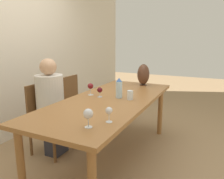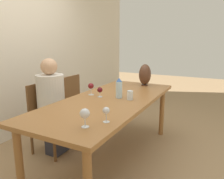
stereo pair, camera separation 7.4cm
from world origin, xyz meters
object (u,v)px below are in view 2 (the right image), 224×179
(wine_glass_2, at_px, (100,90))
(wine_glass_3, at_px, (91,86))
(chair_far, at_px, (79,103))
(water_tumbler, at_px, (130,95))
(vase, at_px, (145,75))
(wine_glass_0, at_px, (106,111))
(wine_glass_1, at_px, (85,114))
(person_near, at_px, (52,104))
(chair_near, at_px, (48,116))
(water_bottle, at_px, (119,88))

(wine_glass_2, relative_size, wine_glass_3, 0.79)
(chair_far, bearing_deg, water_tumbler, -112.21)
(vase, bearing_deg, wine_glass_2, 164.46)
(water_tumbler, height_order, wine_glass_0, wine_glass_0)
(wine_glass_0, height_order, chair_far, wine_glass_0)
(wine_glass_3, bearing_deg, wine_glass_0, -139.44)
(wine_glass_1, relative_size, wine_glass_3, 1.02)
(wine_glass_0, relative_size, wine_glass_3, 0.87)
(vase, distance_m, wine_glass_1, 1.77)
(water_tumbler, distance_m, chair_far, 1.18)
(wine_glass_2, bearing_deg, chair_far, 54.85)
(person_near, bearing_deg, chair_near, 90.00)
(vase, relative_size, chair_near, 0.36)
(vase, xyz_separation_m, wine_glass_3, (-0.86, 0.40, -0.06))
(water_tumbler, bearing_deg, person_near, 104.13)
(vase, bearing_deg, wine_glass_1, -175.81)
(water_bottle, height_order, wine_glass_0, water_bottle)
(wine_glass_0, relative_size, wine_glass_2, 1.10)
(wine_glass_2, xyz_separation_m, chair_far, (0.48, 0.67, -0.37))
(water_bottle, xyz_separation_m, person_near, (-0.26, 0.81, -0.23))
(water_bottle, height_order, vase, vase)
(wine_glass_2, distance_m, wine_glass_3, 0.16)
(wine_glass_3, bearing_deg, water_bottle, -85.65)
(person_near, bearing_deg, vase, -37.57)
(wine_glass_1, distance_m, wine_glass_3, 1.05)
(water_tumbler, xyz_separation_m, person_near, (-0.24, 0.96, -0.17))
(vase, distance_m, chair_far, 1.11)
(water_bottle, bearing_deg, chair_near, 106.23)
(chair_far, xyz_separation_m, person_near, (-0.67, -0.08, 0.17))
(water_bottle, height_order, water_tumbler, water_bottle)
(water_bottle, distance_m, chair_far, 1.07)
(water_bottle, xyz_separation_m, chair_near, (-0.26, 0.90, -0.41))
(wine_glass_1, relative_size, chair_far, 0.17)
(wine_glass_1, relative_size, chair_near, 0.17)
(chair_near, xyz_separation_m, chair_far, (0.67, 0.00, 0.00))
(wine_glass_1, bearing_deg, wine_glass_0, -28.75)
(chair_far, bearing_deg, wine_glass_2, -125.15)
(wine_glass_1, bearing_deg, vase, 4.19)
(water_tumbler, xyz_separation_m, chair_far, (0.43, 1.05, -0.34))
(wine_glass_2, relative_size, chair_near, 0.13)
(wine_glass_2, bearing_deg, water_tumbler, -82.66)
(wine_glass_2, bearing_deg, person_near, 108.22)
(wine_glass_2, xyz_separation_m, chair_near, (-0.19, 0.67, -0.37))
(wine_glass_0, relative_size, person_near, 0.11)
(water_bottle, xyz_separation_m, chair_far, (0.41, 0.90, -0.41))
(wine_glass_0, bearing_deg, wine_glass_3, 40.56)
(wine_glass_0, distance_m, chair_near, 1.31)
(vase, relative_size, wine_glass_2, 2.73)
(chair_near, bearing_deg, vase, -40.25)
(wine_glass_1, bearing_deg, water_bottle, 9.50)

